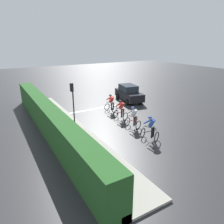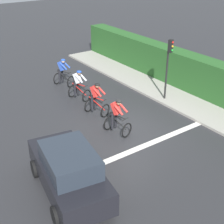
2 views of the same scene
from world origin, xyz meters
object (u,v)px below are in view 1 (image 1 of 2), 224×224
at_px(cyclist_lead, 151,129).
at_px(cyclist_mid, 121,110).
at_px(car_black, 129,93).
at_px(traffic_light_near_crossing, 73,98).
at_px(cyclist_second, 133,118).
at_px(cyclist_fourth, 111,104).

height_order(cyclist_lead, cyclist_mid, same).
height_order(cyclist_lead, car_black, car_black).
bearing_deg(traffic_light_near_crossing, car_black, -155.75).
height_order(cyclist_second, cyclist_mid, same).
height_order(cyclist_second, traffic_light_near_crossing, traffic_light_near_crossing).
relative_size(cyclist_lead, cyclist_fourth, 1.00).
xyz_separation_m(cyclist_lead, traffic_light_near_crossing, (3.49, -5.13, 1.43)).
height_order(cyclist_mid, cyclist_fourth, same).
distance_m(cyclist_lead, traffic_light_near_crossing, 6.36).
height_order(cyclist_second, cyclist_fourth, same).
bearing_deg(cyclist_mid, cyclist_fourth, -96.94).
height_order(cyclist_fourth, traffic_light_near_crossing, traffic_light_near_crossing).
bearing_deg(cyclist_lead, traffic_light_near_crossing, -55.72).
xyz_separation_m(cyclist_lead, car_black, (-4.24, -8.61, 0.08)).
bearing_deg(cyclist_lead, cyclist_fourth, -95.92).
relative_size(cyclist_second, cyclist_fourth, 1.00).
distance_m(cyclist_mid, cyclist_fourth, 2.10).
relative_size(cyclist_lead, cyclist_mid, 1.00).
distance_m(cyclist_lead, cyclist_second, 2.26).
xyz_separation_m(cyclist_lead, cyclist_second, (-0.22, -2.25, 0.00)).
bearing_deg(traffic_light_near_crossing, cyclist_fourth, -163.27).
bearing_deg(traffic_light_near_crossing, cyclist_second, 142.28).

